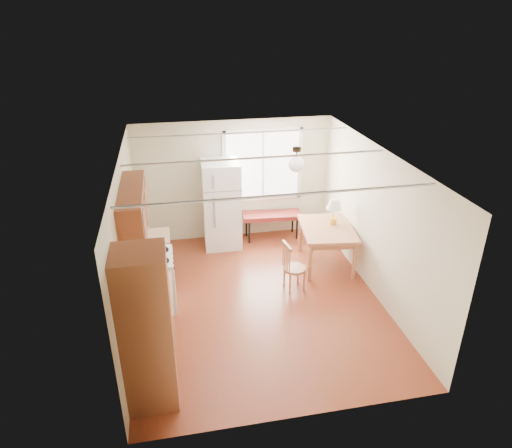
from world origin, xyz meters
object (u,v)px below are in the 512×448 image
object	(u,v)px
refrigerator	(222,204)
bench	(272,216)
chair	(290,264)
dining_table	(327,232)

from	to	relation	value
refrigerator	bench	distance (m)	1.14
bench	chair	bearing A→B (deg)	-89.42
chair	refrigerator	bearing A→B (deg)	108.00
bench	dining_table	size ratio (longest dim) A/B	0.91
bench	chair	distance (m)	2.01
refrigerator	dining_table	distance (m)	2.20
refrigerator	chair	bearing A→B (deg)	-62.09
chair	bench	bearing A→B (deg)	78.25
dining_table	chair	distance (m)	1.15
refrigerator	bench	world-z (taller)	refrigerator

